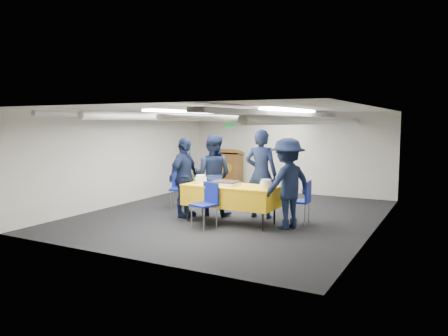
{
  "coord_description": "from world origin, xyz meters",
  "views": [
    {
      "loc": [
        4.3,
        -8.42,
        2.03
      ],
      "look_at": [
        -0.11,
        -0.2,
        1.05
      ],
      "focal_mm": 35.0,
      "sensor_mm": 36.0,
      "label": 1
    }
  ],
  "objects_px": {
    "podium": "(231,170)",
    "chair_left": "(180,185)",
    "serving_table": "(230,196)",
    "sailor_a": "(261,174)",
    "sheet_cake": "(226,183)",
    "sailor_d": "(287,183)",
    "chair_right": "(303,198)",
    "sailor_b": "(213,175)",
    "chair_near": "(207,200)",
    "sailor_c": "(184,177)"
  },
  "relations": [
    {
      "from": "sailor_a",
      "to": "sailor_c",
      "type": "distance_m",
      "value": 1.65
    },
    {
      "from": "podium",
      "to": "sailor_b",
      "type": "height_order",
      "value": "sailor_b"
    },
    {
      "from": "sailor_d",
      "to": "sailor_b",
      "type": "bearing_deg",
      "value": -73.97
    },
    {
      "from": "chair_near",
      "to": "chair_right",
      "type": "relative_size",
      "value": 1.0
    },
    {
      "from": "chair_near",
      "to": "sailor_d",
      "type": "relative_size",
      "value": 0.5
    },
    {
      "from": "serving_table",
      "to": "sailor_d",
      "type": "xyz_separation_m",
      "value": [
        1.16,
        0.11,
        0.31
      ]
    },
    {
      "from": "chair_right",
      "to": "sailor_b",
      "type": "xyz_separation_m",
      "value": [
        -2.01,
        -0.12,
        0.35
      ]
    },
    {
      "from": "podium",
      "to": "chair_left",
      "type": "distance_m",
      "value": 2.86
    },
    {
      "from": "serving_table",
      "to": "chair_near",
      "type": "distance_m",
      "value": 0.59
    },
    {
      "from": "chair_near",
      "to": "sailor_c",
      "type": "distance_m",
      "value": 1.12
    },
    {
      "from": "chair_near",
      "to": "chair_left",
      "type": "xyz_separation_m",
      "value": [
        -1.61,
        1.43,
        0.0
      ]
    },
    {
      "from": "sailor_a",
      "to": "chair_near",
      "type": "bearing_deg",
      "value": 60.02
    },
    {
      "from": "serving_table",
      "to": "sailor_a",
      "type": "bearing_deg",
      "value": 65.05
    },
    {
      "from": "chair_left",
      "to": "sailor_b",
      "type": "xyz_separation_m",
      "value": [
        1.14,
        -0.39,
        0.35
      ]
    },
    {
      "from": "sailor_a",
      "to": "chair_left",
      "type": "bearing_deg",
      "value": -9.72
    },
    {
      "from": "chair_left",
      "to": "podium",
      "type": "bearing_deg",
      "value": 91.51
    },
    {
      "from": "podium",
      "to": "sailor_c",
      "type": "bearing_deg",
      "value": -78.24
    },
    {
      "from": "sailor_d",
      "to": "podium",
      "type": "bearing_deg",
      "value": -111.94
    },
    {
      "from": "chair_right",
      "to": "chair_near",
      "type": "bearing_deg",
      "value": -142.95
    },
    {
      "from": "sheet_cake",
      "to": "sailor_b",
      "type": "xyz_separation_m",
      "value": [
        -0.62,
        0.55,
        0.07
      ]
    },
    {
      "from": "chair_right",
      "to": "chair_left",
      "type": "bearing_deg",
      "value": 175.11
    },
    {
      "from": "sheet_cake",
      "to": "sailor_a",
      "type": "bearing_deg",
      "value": 61.71
    },
    {
      "from": "sailor_a",
      "to": "sailor_d",
      "type": "bearing_deg",
      "value": 136.51
    },
    {
      "from": "sheet_cake",
      "to": "sailor_a",
      "type": "distance_m",
      "value": 0.91
    },
    {
      "from": "sheet_cake",
      "to": "sailor_a",
      "type": "height_order",
      "value": "sailor_a"
    },
    {
      "from": "sailor_a",
      "to": "sheet_cake",
      "type": "bearing_deg",
      "value": 55.92
    },
    {
      "from": "podium",
      "to": "chair_right",
      "type": "distance_m",
      "value": 4.49
    },
    {
      "from": "serving_table",
      "to": "sailor_b",
      "type": "xyz_separation_m",
      "value": [
        -0.7,
        0.5,
        0.32
      ]
    },
    {
      "from": "chair_left",
      "to": "sailor_b",
      "type": "distance_m",
      "value": 1.25
    },
    {
      "from": "sheet_cake",
      "to": "chair_left",
      "type": "bearing_deg",
      "value": 151.78
    },
    {
      "from": "sheet_cake",
      "to": "chair_near",
      "type": "bearing_deg",
      "value": -106.98
    },
    {
      "from": "podium",
      "to": "sailor_c",
      "type": "distance_m",
      "value": 3.8
    },
    {
      "from": "sailor_c",
      "to": "podium",
      "type": "bearing_deg",
      "value": 11.35
    },
    {
      "from": "serving_table",
      "to": "sheet_cake",
      "type": "xyz_separation_m",
      "value": [
        -0.08,
        -0.05,
        0.25
      ]
    },
    {
      "from": "serving_table",
      "to": "podium",
      "type": "xyz_separation_m",
      "value": [
        -1.91,
        3.75,
        0.05
      ]
    },
    {
      "from": "serving_table",
      "to": "sailor_a",
      "type": "height_order",
      "value": "sailor_a"
    },
    {
      "from": "podium",
      "to": "chair_right",
      "type": "height_order",
      "value": "podium"
    },
    {
      "from": "sailor_c",
      "to": "sailor_d",
      "type": "height_order",
      "value": "sailor_d"
    },
    {
      "from": "sailor_b",
      "to": "sailor_c",
      "type": "xyz_separation_m",
      "value": [
        -0.44,
        -0.47,
        -0.02
      ]
    },
    {
      "from": "sailor_a",
      "to": "sailor_d",
      "type": "distance_m",
      "value": 1.03
    },
    {
      "from": "serving_table",
      "to": "chair_left",
      "type": "distance_m",
      "value": 2.04
    },
    {
      "from": "chair_near",
      "to": "sailor_b",
      "type": "distance_m",
      "value": 1.19
    },
    {
      "from": "sheet_cake",
      "to": "chair_left",
      "type": "relative_size",
      "value": 0.59
    },
    {
      "from": "sheet_cake",
      "to": "sailor_b",
      "type": "distance_m",
      "value": 0.83
    },
    {
      "from": "sheet_cake",
      "to": "chair_near",
      "type": "height_order",
      "value": "chair_near"
    },
    {
      "from": "chair_right",
      "to": "sailor_b",
      "type": "distance_m",
      "value": 2.04
    },
    {
      "from": "podium",
      "to": "chair_left",
      "type": "relative_size",
      "value": 1.44
    },
    {
      "from": "podium",
      "to": "sailor_d",
      "type": "bearing_deg",
      "value": -49.84
    },
    {
      "from": "chair_near",
      "to": "sailor_c",
      "type": "bearing_deg",
      "value": 147.6
    },
    {
      "from": "sheet_cake",
      "to": "chair_right",
      "type": "bearing_deg",
      "value": 25.82
    }
  ]
}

